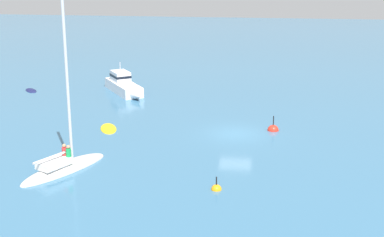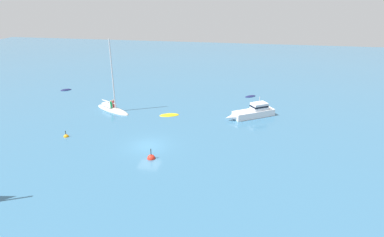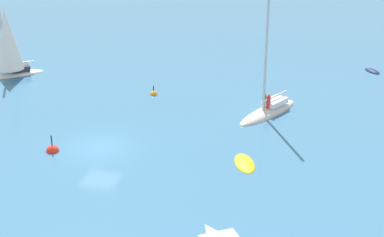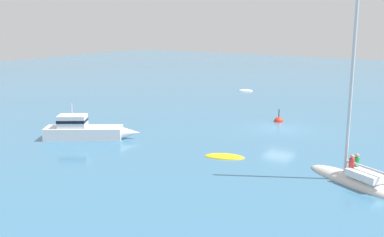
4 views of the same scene
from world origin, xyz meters
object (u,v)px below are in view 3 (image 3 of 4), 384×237
(skiff, at_px, (372,72))
(mooring_buoy, at_px, (53,151))
(channel_buoy, at_px, (154,94))
(yacht, at_px, (9,45))
(sloop, at_px, (269,110))
(rib, at_px, (245,164))

(skiff, distance_m, mooring_buoy, 31.66)
(channel_buoy, bearing_deg, skiff, 120.43)
(yacht, distance_m, channel_buoy, 14.74)
(yacht, xyz_separation_m, sloop, (3.70, 24.34, -2.68))
(yacht, distance_m, rib, 27.19)
(skiff, bearing_deg, mooring_buoy, 101.99)
(yacht, bearing_deg, skiff, 156.67)
(rib, height_order, channel_buoy, channel_buoy)
(skiff, bearing_deg, yacht, 70.91)
(skiff, bearing_deg, sloop, 112.12)
(channel_buoy, relative_size, mooring_buoy, 0.69)
(sloop, relative_size, channel_buoy, 10.06)
(rib, bearing_deg, channel_buoy, -158.75)
(rib, bearing_deg, mooring_buoy, -104.41)
(mooring_buoy, bearing_deg, rib, 95.43)
(sloop, height_order, mooring_buoy, sloop)
(sloop, xyz_separation_m, skiff, (-12.67, 8.37, -0.25))
(yacht, relative_size, channel_buoy, 7.40)
(yacht, height_order, skiff, yacht)
(channel_buoy, height_order, mooring_buoy, mooring_buoy)
(channel_buoy, bearing_deg, sloop, 79.39)
(rib, relative_size, channel_buoy, 2.77)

